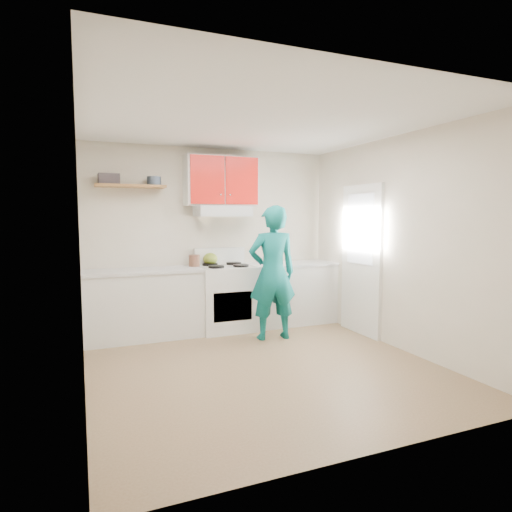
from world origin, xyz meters
name	(u,v)px	position (x,y,z in m)	size (l,w,h in m)	color
floor	(262,366)	(0.00, 0.00, 0.00)	(3.80, 3.80, 0.00)	brown
ceiling	(263,122)	(0.00, 0.00, 2.60)	(3.60, 3.80, 0.04)	white
back_wall	(212,238)	(0.00, 1.90, 1.30)	(3.60, 0.04, 2.60)	beige
front_wall	(376,266)	(0.00, -1.90, 1.30)	(3.60, 0.04, 2.60)	beige
left_wall	(80,252)	(-1.80, 0.00, 1.30)	(0.04, 3.80, 2.60)	beige
right_wall	(398,243)	(1.80, 0.00, 1.30)	(0.04, 3.80, 2.60)	beige
door	(361,260)	(1.78, 0.70, 1.02)	(0.05, 0.85, 2.05)	white
door_glass	(360,229)	(1.75, 0.70, 1.45)	(0.01, 0.55, 0.95)	white
counter_left	(144,305)	(-1.04, 1.60, 0.45)	(1.52, 0.60, 0.90)	silver
counter_right	(290,294)	(1.14, 1.60, 0.45)	(1.32, 0.60, 0.90)	silver
stove	(226,298)	(0.10, 1.57, 0.46)	(0.76, 0.65, 0.92)	white
range_hood	(223,211)	(0.10, 1.68, 1.70)	(0.76, 0.44, 0.15)	silver
upper_cabinets	(221,181)	(0.10, 1.73, 2.12)	(1.02, 0.33, 0.70)	red
shelf	(131,186)	(-1.15, 1.75, 2.02)	(0.90, 0.30, 0.04)	brown
books	(109,179)	(-1.42, 1.74, 2.11)	(0.26, 0.19, 0.14)	#3B3439
tin	(154,181)	(-0.85, 1.73, 2.09)	(0.19, 0.19, 0.11)	#333D4C
kettle	(210,259)	(-0.06, 1.76, 1.01)	(0.21, 0.21, 0.18)	olive
crock	(194,261)	(-0.32, 1.69, 0.99)	(0.15, 0.15, 0.18)	#533224
cutting_board	(275,265)	(0.87, 1.56, 0.91)	(0.33, 0.24, 0.02)	olive
silicone_mat	(308,263)	(1.43, 1.57, 0.90)	(0.29, 0.24, 0.01)	red
person	(272,273)	(0.54, 0.92, 0.88)	(0.64, 0.42, 1.76)	#0A6160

